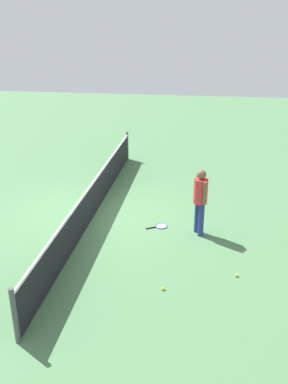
% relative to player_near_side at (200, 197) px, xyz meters
% --- Properties ---
extents(ground_plane, '(40.00, 40.00, 0.00)m').
position_rel_player_near_side_xyz_m(ground_plane, '(0.70, 2.88, -1.01)').
color(ground_plane, '#4C7A4C').
extents(court_net, '(10.09, 0.09, 1.07)m').
position_rel_player_near_side_xyz_m(court_net, '(0.70, 2.88, -0.51)').
color(court_net, '#4C4C51').
rests_on(court_net, ground_plane).
extents(player_near_side, '(0.50, 0.46, 1.70)m').
position_rel_player_near_side_xyz_m(player_near_side, '(0.00, 0.00, 0.00)').
color(player_near_side, navy).
rests_on(player_near_side, ground_plane).
extents(tennis_racket_near_player, '(0.44, 0.59, 0.03)m').
position_rel_player_near_side_xyz_m(tennis_racket_near_player, '(0.22, 0.99, -1.00)').
color(tennis_racket_near_player, blue).
rests_on(tennis_racket_near_player, ground_plane).
extents(tennis_ball_near_player, '(0.07, 0.07, 0.07)m').
position_rel_player_near_side_xyz_m(tennis_ball_near_player, '(0.71, 0.09, -0.98)').
color(tennis_ball_near_player, '#C6E033').
rests_on(tennis_ball_near_player, ground_plane).
extents(tennis_ball_midcourt, '(0.07, 0.07, 0.07)m').
position_rel_player_near_side_xyz_m(tennis_ball_midcourt, '(-2.50, 0.63, -0.98)').
color(tennis_ball_midcourt, '#C6E033').
rests_on(tennis_ball_midcourt, ground_plane).
extents(tennis_ball_baseline, '(0.07, 0.07, 0.07)m').
position_rel_player_near_side_xyz_m(tennis_ball_baseline, '(-1.81, -0.85, -0.98)').
color(tennis_ball_baseline, '#C6E033').
rests_on(tennis_ball_baseline, ground_plane).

